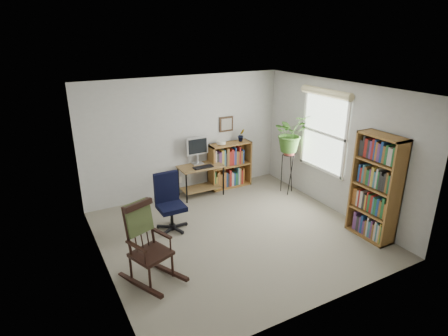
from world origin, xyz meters
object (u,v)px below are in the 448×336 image
office_chair (171,203)px  tall_bookshelf (376,188)px  low_bookshelf (230,165)px  rocking_chair (150,244)px  desk (201,181)px

office_chair → tall_bookshelf: bearing=-32.7°
low_bookshelf → tall_bookshelf: 3.11m
office_chair → tall_bookshelf: (2.79, -1.76, 0.37)m
office_chair → tall_bookshelf: 3.32m
tall_bookshelf → rocking_chair: bearing=170.4°
desk → tall_bookshelf: tall_bookshelf is taller
rocking_chair → low_bookshelf: bearing=21.9°
rocking_chair → tall_bookshelf: tall_bookshelf is taller
office_chair → rocking_chair: size_ratio=0.89×
tall_bookshelf → office_chair: bearing=147.7°
office_chair → low_bookshelf: (1.78, 1.16, -0.01)m
desk → office_chair: size_ratio=0.89×
desk → rocking_chair: 2.84m
desk → office_chair: (-1.04, -1.04, 0.18)m
office_chair → low_bookshelf: size_ratio=1.02×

